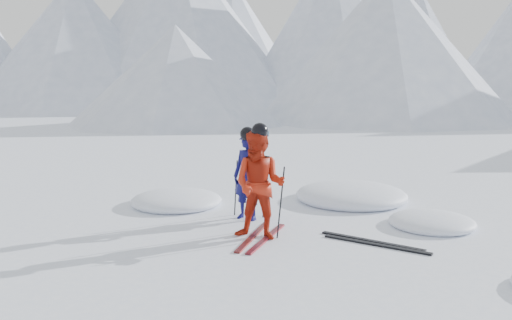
% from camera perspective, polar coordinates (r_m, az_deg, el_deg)
% --- Properties ---
extents(ground, '(160.00, 160.00, 0.00)m').
position_cam_1_polar(ground, '(8.78, 9.25, -8.22)').
color(ground, white).
rests_on(ground, ground).
extents(skier_blue, '(0.64, 0.49, 1.57)m').
position_cam_1_polar(skier_blue, '(9.70, -0.92, -1.75)').
color(skier_blue, '#0D0D4E').
rests_on(skier_blue, ground).
extents(skier_red, '(0.90, 0.74, 1.74)m').
position_cam_1_polar(skier_red, '(8.51, 0.38, -2.63)').
color(skier_red, '#B2220E').
rests_on(skier_red, ground).
extents(pole_blue_left, '(0.11, 0.08, 1.05)m').
position_cam_1_polar(pole_blue_left, '(10.01, -2.14, -2.96)').
color(pole_blue_left, black).
rests_on(pole_blue_left, ground).
extents(pole_blue_right, '(0.11, 0.07, 1.05)m').
position_cam_1_polar(pole_blue_right, '(9.88, 1.00, -3.10)').
color(pole_blue_right, black).
rests_on(pole_blue_right, ground).
extents(pole_red_left, '(0.12, 0.09, 1.15)m').
position_cam_1_polar(pole_red_left, '(8.91, -0.78, -4.03)').
color(pole_red_left, black).
rests_on(pole_red_left, ground).
extents(pole_red_right, '(0.12, 0.08, 1.16)m').
position_cam_1_polar(pole_red_right, '(8.60, 2.62, -4.49)').
color(pole_red_right, black).
rests_on(pole_red_right, ground).
extents(ski_worn_left, '(0.31, 1.70, 0.03)m').
position_cam_1_polar(ski_worn_left, '(8.76, -0.35, -8.06)').
color(ski_worn_left, black).
rests_on(ski_worn_left, ground).
extents(ski_worn_right, '(0.19, 1.70, 0.03)m').
position_cam_1_polar(ski_worn_right, '(8.67, 1.12, -8.23)').
color(ski_worn_right, black).
rests_on(ski_worn_right, ground).
extents(ski_loose_a, '(1.68, 0.46, 0.03)m').
position_cam_1_polar(ski_loose_a, '(8.70, 12.07, -8.36)').
color(ski_loose_a, black).
rests_on(ski_loose_a, ground).
extents(ski_loose_b, '(1.69, 0.41, 0.03)m').
position_cam_1_polar(ski_loose_b, '(8.54, 12.54, -8.69)').
color(ski_loose_b, black).
rests_on(ski_loose_b, ground).
extents(snow_lumps, '(8.26, 5.69, 0.51)m').
position_cam_1_polar(snow_lumps, '(10.62, 7.46, -5.25)').
color(snow_lumps, white).
rests_on(snow_lumps, ground).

